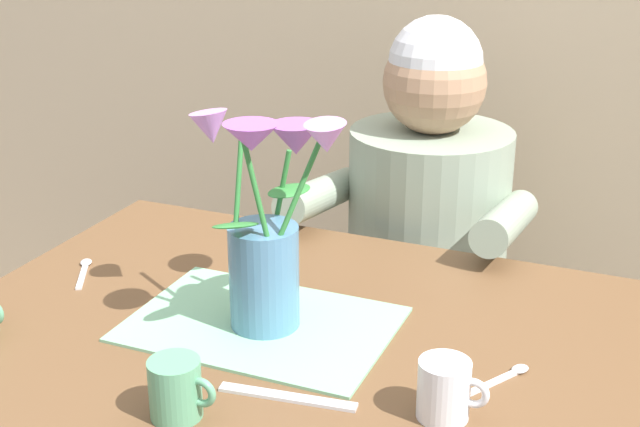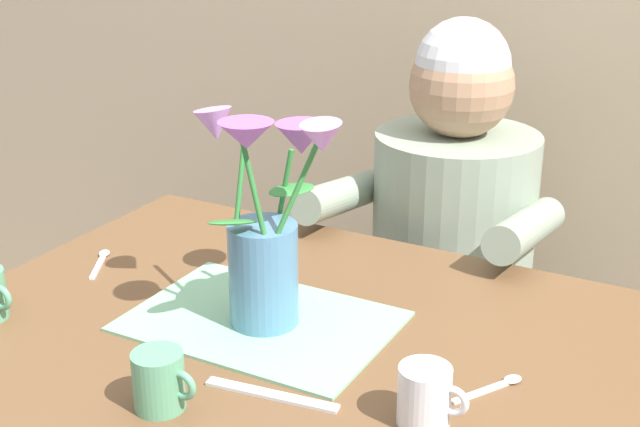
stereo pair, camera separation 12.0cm
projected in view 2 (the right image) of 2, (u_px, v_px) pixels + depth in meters
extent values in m
cube|color=brown|center=(322.00, 351.00, 1.32)|extent=(1.20, 0.80, 0.04)
cylinder|color=brown|center=(184.00, 369.00, 1.97)|extent=(0.06, 0.06, 0.70)
cylinder|color=#4C4C56|center=(441.00, 425.00, 2.02)|extent=(0.30, 0.30, 0.40)
cylinder|color=gray|center=(452.00, 247.00, 1.86)|extent=(0.34, 0.34, 0.50)
sphere|color=#A37A5B|center=(462.00, 86.00, 1.73)|extent=(0.21, 0.21, 0.21)
sphere|color=silver|center=(463.00, 66.00, 1.72)|extent=(0.19, 0.19, 0.19)
cylinder|color=gray|center=(343.00, 195.00, 1.78)|extent=(0.07, 0.33, 0.12)
cylinder|color=gray|center=(526.00, 229.00, 1.61)|extent=(0.07, 0.33, 0.12)
cube|color=#7AB289|center=(262.00, 320.00, 1.36)|extent=(0.40, 0.28, 0.00)
cylinder|color=teal|center=(265.00, 275.00, 1.33)|extent=(0.11, 0.11, 0.17)
cylinder|color=#2D7533|center=(292.00, 200.00, 1.25)|extent=(0.07, 0.07, 0.18)
cone|color=#CC7FDB|center=(324.00, 139.00, 1.19)|extent=(0.07, 0.08, 0.05)
sphere|color=#E5D14C|center=(324.00, 136.00, 1.19)|extent=(0.02, 0.02, 0.02)
cylinder|color=#2D7533|center=(283.00, 196.00, 1.33)|extent=(0.04, 0.01, 0.15)
cone|color=#A351B7|center=(301.00, 139.00, 1.35)|extent=(0.11, 0.11, 0.05)
sphere|color=#E5D14C|center=(301.00, 135.00, 1.35)|extent=(0.02, 0.02, 0.02)
cylinder|color=#2D7533|center=(240.00, 190.00, 1.31)|extent=(0.02, 0.07, 0.18)
cone|color=#CC7FDB|center=(215.00, 125.00, 1.30)|extent=(0.07, 0.07, 0.06)
sphere|color=#E5D14C|center=(215.00, 122.00, 1.30)|extent=(0.02, 0.02, 0.02)
cylinder|color=#2D7533|center=(256.00, 198.00, 1.25)|extent=(0.06, 0.01, 0.20)
cone|color=#A351B7|center=(246.00, 135.00, 1.18)|extent=(0.10, 0.10, 0.04)
sphere|color=#E5D14C|center=(246.00, 132.00, 1.18)|extent=(0.02, 0.02, 0.02)
ellipsoid|color=#2D7533|center=(233.00, 222.00, 1.25)|extent=(0.06, 0.10, 0.04)
ellipsoid|color=#2D7533|center=(292.00, 190.00, 1.32)|extent=(0.06, 0.10, 0.02)
cube|color=silver|center=(271.00, 395.00, 1.17)|extent=(0.19, 0.04, 0.00)
torus|color=#569970|center=(1.00, 298.00, 1.34)|extent=(0.04, 0.01, 0.04)
cylinder|color=silver|center=(424.00, 396.00, 1.10)|extent=(0.07, 0.07, 0.08)
torus|color=silver|center=(453.00, 401.00, 1.08)|extent=(0.04, 0.01, 0.04)
cylinder|color=#569970|center=(159.00, 380.00, 1.13)|extent=(0.07, 0.07, 0.08)
torus|color=#569970|center=(182.00, 385.00, 1.11)|extent=(0.04, 0.01, 0.04)
cube|color=silver|center=(98.00, 267.00, 1.55)|extent=(0.06, 0.09, 0.00)
ellipsoid|color=silver|center=(104.00, 253.00, 1.60)|extent=(0.03, 0.03, 0.01)
cube|color=silver|center=(481.00, 392.00, 1.17)|extent=(0.06, 0.09, 0.00)
ellipsoid|color=silver|center=(512.00, 379.00, 1.20)|extent=(0.03, 0.03, 0.01)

